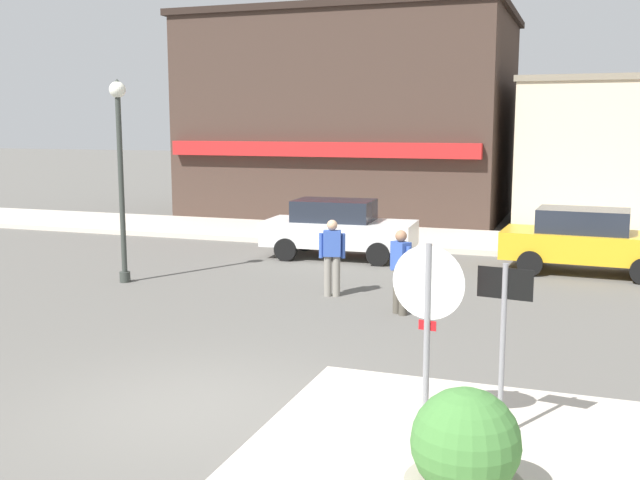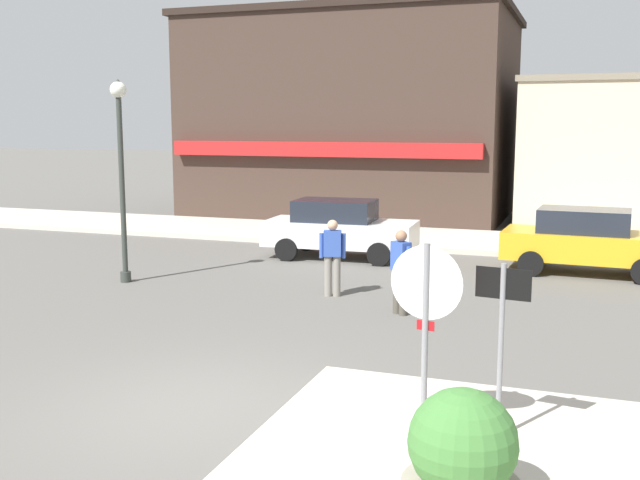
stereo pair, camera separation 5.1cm
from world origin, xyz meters
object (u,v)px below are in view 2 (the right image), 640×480
Objects in this scene: stop_sign at (426,314)px; pedestrian_crossing_near at (401,269)px; one_way_sign at (501,333)px; parked_car_nearest at (339,228)px; pedestrian_crossing_far at (332,255)px; parked_car_second at (588,240)px; lamp_post at (121,152)px; planter at (462,460)px.

pedestrian_crossing_near is at bearing 106.24° from stop_sign.
one_way_sign is 12.10m from parked_car_nearest.
parked_car_nearest is 2.54× the size of pedestrian_crossing_far.
parked_car_second is (6.29, -0.01, 0.00)m from parked_car_nearest.
parked_car_second is at bearing 24.94° from lamp_post.
pedestrian_crossing_far reaches higher than planter.
one_way_sign is 1.71× the size of planter.
planter is 0.76× the size of pedestrian_crossing_near.
pedestrian_crossing_far reaches higher than parked_car_nearest.
one_way_sign reaches higher than planter.
stop_sign is 1.10× the size of one_way_sign.
one_way_sign reaches higher than pedestrian_crossing_far.
parked_car_nearest and parked_car_second have the same top height.
pedestrian_crossing_far is at bearing -138.97° from parked_car_second.
parked_car_nearest is at bearing 119.21° from pedestrian_crossing_near.
pedestrian_crossing_far is (-3.98, 8.03, 0.31)m from planter.
parked_car_nearest is at bearing 106.60° from pedestrian_crossing_far.
pedestrian_crossing_far is (-4.99, -4.34, 0.06)m from parked_car_second.
lamp_post is 1.11× the size of parked_car_second.
lamp_post reaches higher than pedestrian_crossing_far.
parked_car_nearest is at bearing 116.66° from one_way_sign.
parked_car_second is 6.27m from pedestrian_crossing_near.
planter is at bearing -65.16° from stop_sign.
pedestrian_crossing_near is (-2.44, 5.46, -0.46)m from one_way_sign.
one_way_sign is at bearing -65.96° from pedestrian_crossing_near.
lamp_post is (-8.88, 7.78, 2.40)m from planter.
parked_car_second is at bearing 85.36° from planter.
lamp_post is 11.11m from parked_car_second.
planter is 0.27× the size of lamp_post.
pedestrian_crossing_near reaches higher than planter.
pedestrian_crossing_near is (2.99, -5.35, 0.06)m from parked_car_nearest.
stop_sign is 5.91m from pedestrian_crossing_near.
planter is 0.76× the size of pedestrian_crossing_far.
lamp_post is at bearing -155.06° from parked_car_second.
planter is 7.41m from pedestrian_crossing_near.
pedestrian_crossing_near is (6.59, -0.74, -2.09)m from lamp_post.
pedestrian_crossing_near is at bearing 108.03° from planter.
parked_car_nearest is (-4.63, 10.99, -0.71)m from stop_sign.
planter is at bearing -63.63° from pedestrian_crossing_far.
pedestrian_crossing_far is (4.89, 0.25, -2.09)m from lamp_post.
one_way_sign is 7.67m from pedestrian_crossing_far.
pedestrian_crossing_near is (-3.30, -5.33, 0.06)m from parked_car_second.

